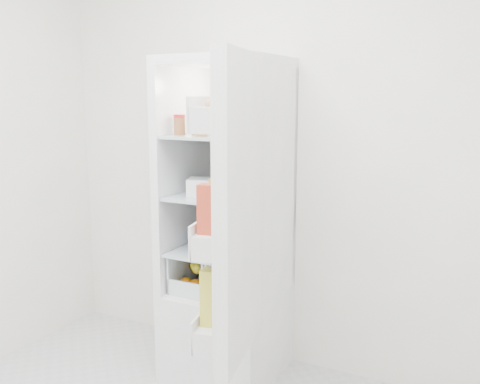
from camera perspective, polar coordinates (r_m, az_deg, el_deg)
The scene contains 21 objects.
room_walls at distance 1.82m, azimuth -14.85°, elevation 9.88°, with size 3.02×3.02×2.61m.
refrigerator at distance 3.10m, azimuth -1.03°, elevation -7.24°, with size 0.60×0.60×1.80m.
shelf_low at distance 3.03m, azimuth -1.61°, elevation -6.19°, with size 0.49×0.53×0.01m, color #AABDC7.
shelf_mid at distance 2.95m, azimuth -1.64°, elevation -0.41°, with size 0.49×0.53×0.01m, color #AABDC7.
shelf_top at distance 2.91m, azimuth -1.67°, elevation 5.99°, with size 0.49×0.53×0.01m, color #AABDC7.
crisper_left at distance 3.12m, azimuth -3.58°, elevation -8.18°, with size 0.23×0.46×0.22m, color silver, non-canonical shape.
crisper_right at distance 3.01m, azimuth 0.46°, elevation -8.87°, with size 0.23×0.46×0.22m, color silver, non-canonical shape.
condiment_jars at distance 2.85m, azimuth -2.90°, elevation 6.90°, with size 0.46×0.32×0.08m.
squeeze_bottle at distance 2.81m, azimuth 1.34°, elevation 7.97°, with size 0.06×0.06×0.19m, color white.
tub_white at distance 2.93m, azimuth -4.13°, elevation 0.56°, with size 0.14×0.14×0.09m, color white.
tub_cream at distance 2.92m, azimuth -0.53°, elevation 0.24°, with size 0.11×0.11×0.06m, color white.
tin_red at distance 2.75m, azimuth 0.63°, elevation -0.41°, with size 0.09×0.09×0.06m, color #B52F1B.
foil_tray at distance 3.07m, azimuth -0.86°, elevation 0.54°, with size 0.17×0.12×0.04m, color silver.
tub_green at distance 3.04m, azimuth 0.83°, elevation 0.83°, with size 0.10×0.15×0.08m, color #387D3B.
red_cabbage at distance 2.92m, azimuth -2.01°, elevation -4.88°, with size 0.17×0.17×0.17m, color #521C4E.
bell_pepper at distance 2.91m, azimuth -3.84°, elevation -5.62°, with size 0.10×0.10×0.10m, color red.
mushroom_bowl at distance 3.12m, azimuth -4.02°, elevation -4.87°, with size 0.16×0.16×0.07m, color #7FA5BE.
salad_bag at distance 2.80m, azimuth -0.96°, elevation -6.16°, with size 0.12×0.12×0.12m, color #ADC292.
citrus_pile at distance 3.09m, azimuth -4.12°, elevation -8.76°, with size 0.20×0.24×0.16m.
veg_pile at distance 3.02m, azimuth 0.53°, elevation -9.74°, with size 0.16×0.30×0.10m.
fridge_door at distance 2.28m, azimuth -0.63°, elevation -2.42°, with size 0.29×0.60×1.30m.
Camera 1 is at (1.23, -1.34, 1.59)m, focal length 40.00 mm.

